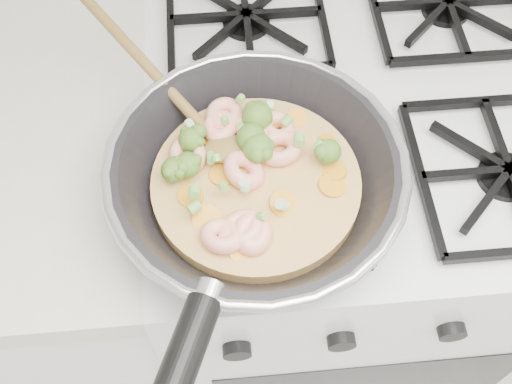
{
  "coord_description": "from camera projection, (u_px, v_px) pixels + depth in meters",
  "views": [
    {
      "loc": [
        -0.2,
        1.16,
        1.55
      ],
      "look_at": [
        -0.16,
        1.54,
        0.93
      ],
      "focal_mm": 43.64,
      "sensor_mm": 36.0,
      "label": 1
    }
  ],
  "objects": [
    {
      "name": "stove",
      "position": [
        331.0,
        242.0,
        1.22
      ],
      "size": [
        0.6,
        0.6,
        0.92
      ],
      "color": "silver",
      "rests_on": "ground"
    },
    {
      "name": "skillet",
      "position": [
        253.0,
        179.0,
        0.7
      ],
      "size": [
        0.38,
        0.59,
        0.11
      ],
      "rotation": [
        0.0,
        0.0,
        -0.39
      ],
      "color": "black",
      "rests_on": "stove"
    }
  ]
}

